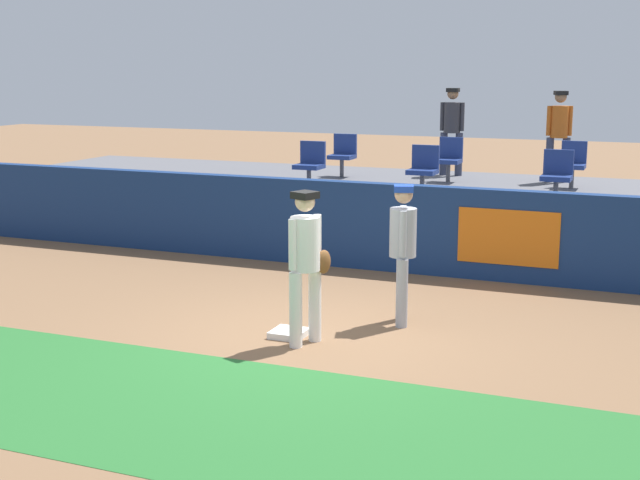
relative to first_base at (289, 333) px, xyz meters
name	(u,v)px	position (x,y,z in m)	size (l,w,h in m)	color
ground_plane	(309,338)	(0.26, 0.02, -0.04)	(60.00, 60.00, 0.00)	brown
grass_foreground_strip	(211,411)	(0.26, -2.38, -0.04)	(18.00, 2.80, 0.01)	#26662B
first_base	(289,333)	(0.00, 0.00, 0.00)	(0.40, 0.40, 0.08)	white
player_fielder_home	(306,257)	(0.30, -0.17, 1.00)	(0.48, 0.51, 1.80)	white
player_runner_visitor	(403,244)	(1.09, 1.04, 0.98)	(0.42, 0.48, 1.76)	#9EA3AD
field_wall	(402,228)	(0.26, 3.77, 0.65)	(18.00, 0.26, 1.39)	navy
bleacher_platform	(441,214)	(0.26, 6.34, 0.47)	(18.00, 4.80, 1.03)	#59595E
seat_front_center	(424,167)	(0.20, 5.21, 1.46)	(0.47, 0.44, 0.84)	#4C4C51
seat_front_left	(310,162)	(-1.89, 5.21, 1.46)	(0.48, 0.44, 0.84)	#4C4C51
seat_back_right	(573,162)	(2.48, 7.01, 1.46)	(0.44, 0.44, 0.84)	#4C4C51
seat_front_right	(557,173)	(2.42, 5.21, 1.46)	(0.47, 0.44, 0.84)	#4C4C51
seat_back_center	(449,157)	(0.21, 7.01, 1.46)	(0.45, 0.44, 0.84)	#4C4C51
seat_back_left	(343,153)	(-1.94, 7.01, 1.46)	(0.47, 0.44, 0.84)	#4C4C51
spectator_hooded	(559,130)	(2.12, 7.74, 1.98)	(0.46, 0.41, 1.71)	#33384C
spectator_capped	(452,125)	(0.00, 8.02, 2.00)	(0.49, 0.34, 1.74)	#33384C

